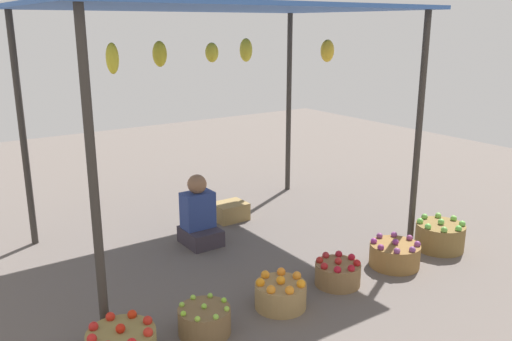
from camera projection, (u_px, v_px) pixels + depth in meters
ground_plane at (225, 240)px, 6.01m from camera, size 14.00×14.00×0.00m
market_stall_structure at (222, 23)px, 5.39m from camera, size 3.83×2.56×2.52m
vendor_person at (199, 218)px, 5.86m from camera, size 0.36×0.44×0.78m
basket_limes at (204, 320)px, 4.18m from camera, size 0.41×0.41×0.25m
basket_oranges at (281, 294)px, 4.57m from camera, size 0.44×0.44×0.29m
basket_red_apples at (338, 273)px, 4.97m from camera, size 0.42×0.42×0.27m
basket_purple_onions at (395, 254)px, 5.35m from camera, size 0.50×0.50×0.29m
basket_green_apples at (440, 236)px, 5.75m from camera, size 0.51×0.51×0.34m
wooden_crate_near_vendor at (230, 211)px, 6.62m from camera, size 0.40×0.32×0.21m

